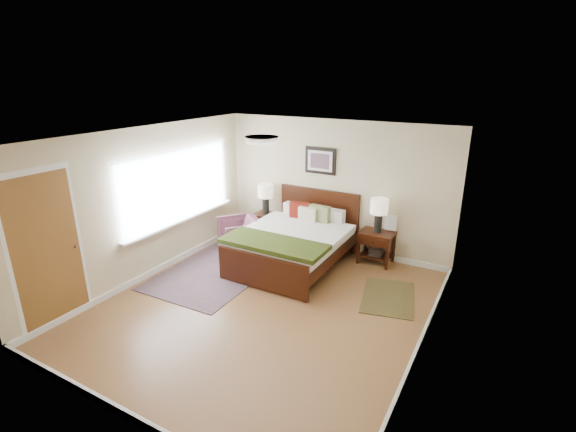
{
  "coord_description": "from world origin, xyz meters",
  "views": [
    {
      "loc": [
        2.95,
        -4.57,
        3.27
      ],
      "look_at": [
        -0.22,
        1.09,
        1.05
      ],
      "focal_mm": 26.0,
      "sensor_mm": 36.0,
      "label": 1
    }
  ],
  "objects_px": {
    "lamp_left": "(266,194)",
    "bed": "(294,237)",
    "rug_persian": "(215,272)",
    "nightstand_left": "(265,219)",
    "armchair": "(240,235)",
    "nightstand_right": "(376,244)",
    "lamp_right": "(379,210)"
  },
  "relations": [
    {
      "from": "nightstand_right",
      "to": "nightstand_left",
      "type": "bearing_deg",
      "value": -179.81
    },
    {
      "from": "nightstand_left",
      "to": "nightstand_right",
      "type": "relative_size",
      "value": 0.93
    },
    {
      "from": "lamp_left",
      "to": "armchair",
      "type": "relative_size",
      "value": 0.82
    },
    {
      "from": "nightstand_left",
      "to": "armchair",
      "type": "bearing_deg",
      "value": -95.78
    },
    {
      "from": "lamp_left",
      "to": "rug_persian",
      "type": "distance_m",
      "value": 2.01
    },
    {
      "from": "bed",
      "to": "lamp_right",
      "type": "bearing_deg",
      "value": 33.33
    },
    {
      "from": "armchair",
      "to": "rug_persian",
      "type": "xyz_separation_m",
      "value": [
        0.13,
        -0.94,
        -0.33
      ]
    },
    {
      "from": "nightstand_right",
      "to": "rug_persian",
      "type": "bearing_deg",
      "value": -142.8
    },
    {
      "from": "lamp_right",
      "to": "armchair",
      "type": "xyz_separation_m",
      "value": [
        -2.43,
        -0.82,
        -0.67
      ]
    },
    {
      "from": "nightstand_left",
      "to": "lamp_left",
      "type": "bearing_deg",
      "value": 90.0
    },
    {
      "from": "bed",
      "to": "lamp_right",
      "type": "distance_m",
      "value": 1.57
    },
    {
      "from": "nightstand_left",
      "to": "nightstand_right",
      "type": "height_order",
      "value": "nightstand_right"
    },
    {
      "from": "lamp_left",
      "to": "armchair",
      "type": "xyz_separation_m",
      "value": [
        -0.08,
        -0.82,
        -0.63
      ]
    },
    {
      "from": "armchair",
      "to": "rug_persian",
      "type": "bearing_deg",
      "value": -43.98
    },
    {
      "from": "bed",
      "to": "rug_persian",
      "type": "distance_m",
      "value": 1.51
    },
    {
      "from": "lamp_left",
      "to": "nightstand_left",
      "type": "bearing_deg",
      "value": -90.0
    },
    {
      "from": "bed",
      "to": "rug_persian",
      "type": "height_order",
      "value": "bed"
    },
    {
      "from": "nightstand_left",
      "to": "nightstand_right",
      "type": "xyz_separation_m",
      "value": [
        2.35,
        0.01,
        -0.07
      ]
    },
    {
      "from": "nightstand_left",
      "to": "lamp_right",
      "type": "xyz_separation_m",
      "value": [
        2.35,
        0.02,
        0.58
      ]
    },
    {
      "from": "nightstand_right",
      "to": "lamp_right",
      "type": "relative_size",
      "value": 0.98
    },
    {
      "from": "lamp_left",
      "to": "bed",
      "type": "bearing_deg",
      "value": -36.73
    },
    {
      "from": "rug_persian",
      "to": "bed",
      "type": "bearing_deg",
      "value": 40.26
    },
    {
      "from": "armchair",
      "to": "rug_persian",
      "type": "height_order",
      "value": "armchair"
    },
    {
      "from": "nightstand_right",
      "to": "lamp_right",
      "type": "height_order",
      "value": "lamp_right"
    },
    {
      "from": "armchair",
      "to": "nightstand_right",
      "type": "bearing_deg",
      "value": 56.79
    },
    {
      "from": "nightstand_left",
      "to": "nightstand_right",
      "type": "bearing_deg",
      "value": 0.19
    },
    {
      "from": "rug_persian",
      "to": "armchair",
      "type": "bearing_deg",
      "value": 96.18
    },
    {
      "from": "lamp_right",
      "to": "armchair",
      "type": "height_order",
      "value": "lamp_right"
    },
    {
      "from": "armchair",
      "to": "nightstand_left",
      "type": "bearing_deg",
      "value": 122.63
    },
    {
      "from": "bed",
      "to": "lamp_right",
      "type": "relative_size",
      "value": 3.5
    },
    {
      "from": "nightstand_left",
      "to": "bed",
      "type": "bearing_deg",
      "value": -36.06
    },
    {
      "from": "rug_persian",
      "to": "nightstand_left",
      "type": "bearing_deg",
      "value": 90.04
    }
  ]
}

